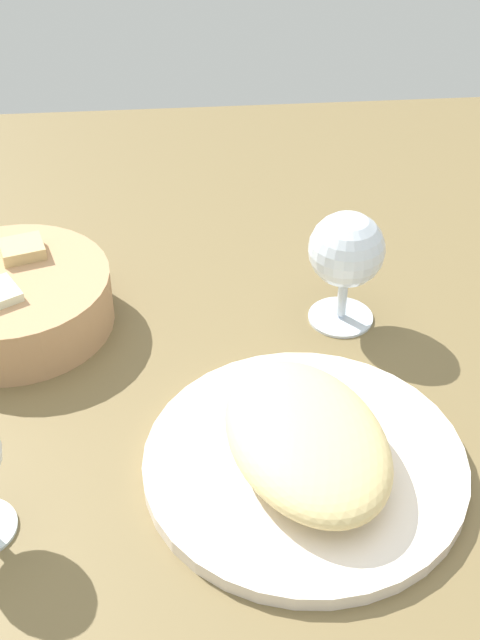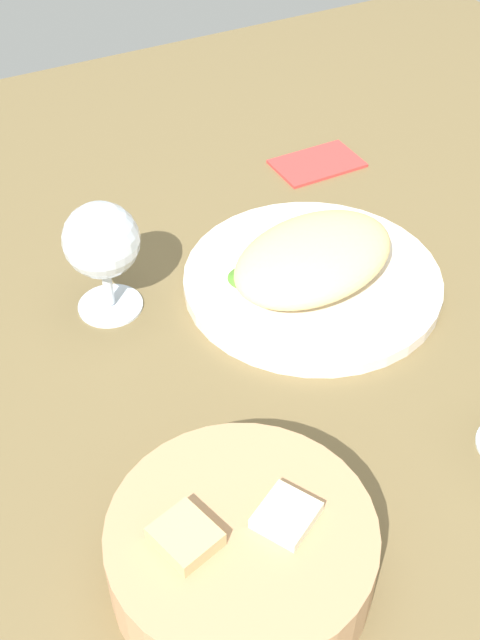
{
  "view_description": "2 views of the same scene",
  "coord_description": "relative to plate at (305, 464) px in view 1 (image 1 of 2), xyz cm",
  "views": [
    {
      "loc": [
        -51.61,
        2.59,
        55.23
      ],
      "look_at": [
        11.85,
        -2.8,
        4.92
      ],
      "focal_mm": 48.49,
      "sensor_mm": 36.0,
      "label": 1
    },
    {
      "loc": [
        34.42,
        47.89,
        55.33
      ],
      "look_at": [
        9.08,
        -0.86,
        5.02
      ],
      "focal_mm": 45.41,
      "sensor_mm": 36.0,
      "label": 2
    }
  ],
  "objects": [
    {
      "name": "omelette",
      "position": [
        0.0,
        0.0,
        3.07
      ],
      "size": [
        21.51,
        16.86,
        4.75
      ],
      "primitive_type": "ellipsoid",
      "rotation": [
        0.0,
        0.0,
        0.24
      ],
      "color": "#E3CA85",
      "rests_on": "plate"
    },
    {
      "name": "ground_plane",
      "position": [
        2.75,
        7.04,
        -1.7
      ],
      "size": [
        140.0,
        140.0,
        2.0
      ],
      "primitive_type": "cube",
      "color": "brown"
    },
    {
      "name": "bread_basket",
      "position": [
        22.26,
        26.43,
        2.3
      ],
      "size": [
        19.67,
        19.67,
        7.09
      ],
      "color": "tan",
      "rests_on": "ground_plane"
    },
    {
      "name": "lettuce_garnish",
      "position": [
        6.36,
        -2.81,
        1.42
      ],
      "size": [
        4.07,
        4.07,
        1.45
      ],
      "primitive_type": "cone",
      "color": "#4B8929",
      "rests_on": "plate"
    },
    {
      "name": "wine_glass_near",
      "position": [
        20.21,
        -6.67,
        7.32
      ],
      "size": [
        7.57,
        7.57,
        12.33
      ],
      "color": "silver",
      "rests_on": "ground_plane"
    },
    {
      "name": "plate",
      "position": [
        0.0,
        0.0,
        0.0
      ],
      "size": [
        27.26,
        27.26,
        1.4
      ],
      "primitive_type": "cylinder",
      "color": "white",
      "rests_on": "ground_plane"
    }
  ]
}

